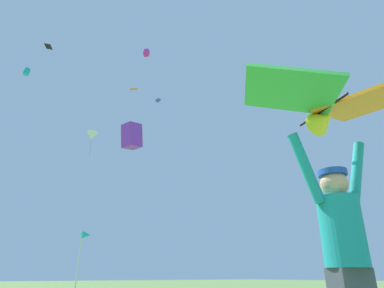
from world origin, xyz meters
name	(u,v)px	position (x,y,z in m)	size (l,w,h in m)	color
kite_flyer_person	(346,252)	(-0.01, -0.38, 0.94)	(0.80, 0.43, 1.92)	#424751
held_stunt_kite	(327,104)	(-0.04, -0.45, 2.23)	(1.70, 1.14, 0.40)	black
distant_kite_black_overhead_distant	(49,46)	(0.38, 19.99, 16.31)	(0.56, 0.58, 0.22)	black
distant_kite_teal_mid_right	(27,72)	(0.39, 31.34, 20.42)	(0.70, 0.64, 0.88)	#19B2AD
distant_kite_purple_high_left	(132,136)	(4.52, 13.61, 8.00)	(1.16, 1.08, 1.48)	purple
distant_kite_blue_low_right	(158,100)	(10.36, 21.21, 15.74)	(0.63, 0.58, 0.32)	blue
distant_kite_orange_far_center	(134,89)	(11.24, 28.66, 20.99)	(1.17, 1.15, 0.40)	orange
distant_kite_magenta_mid_left	(146,53)	(8.55, 20.55, 19.81)	(0.71, 0.67, 0.75)	#DB2393
distant_kite_white_low_left	(92,136)	(5.56, 23.83, 11.84)	(1.32, 1.33, 2.15)	white
marker_flag	(85,240)	(0.87, 8.50, 1.79)	(0.30, 0.24, 2.07)	silver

